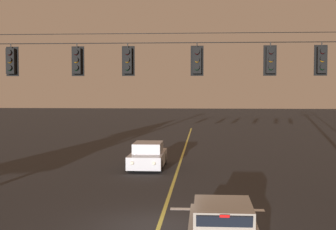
{
  "coord_description": "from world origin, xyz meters",
  "views": [
    {
      "loc": [
        1.45,
        -16.01,
        4.44
      ],
      "look_at": [
        0.0,
        4.06,
        3.34
      ],
      "focal_mm": 54.93,
      "sensor_mm": 36.0,
      "label": 1
    }
  ],
  "objects_px": {
    "traffic_light_rightmost": "(271,60)",
    "traffic_light_leftmost": "(11,61)",
    "car_waiting_near_lane": "(223,230)",
    "traffic_light_far_right": "(322,60)",
    "traffic_light_left_inner": "(77,61)",
    "traffic_light_right_inner": "(197,60)",
    "car_oncoming_lead": "(148,156)",
    "traffic_light_centre": "(128,61)"
  },
  "relations": [
    {
      "from": "traffic_light_rightmost",
      "to": "traffic_light_leftmost",
      "type": "bearing_deg",
      "value": 180.0
    },
    {
      "from": "car_waiting_near_lane",
      "to": "traffic_light_leftmost",
      "type": "bearing_deg",
      "value": 144.54
    },
    {
      "from": "car_oncoming_lead",
      "to": "traffic_light_centre",
      "type": "bearing_deg",
      "value": -88.42
    },
    {
      "from": "traffic_light_rightmost",
      "to": "traffic_light_far_right",
      "type": "distance_m",
      "value": 1.84
    },
    {
      "from": "traffic_light_centre",
      "to": "traffic_light_right_inner",
      "type": "height_order",
      "value": "same"
    },
    {
      "from": "car_waiting_near_lane",
      "to": "traffic_light_rightmost",
      "type": "bearing_deg",
      "value": 71.13
    },
    {
      "from": "traffic_light_rightmost",
      "to": "car_oncoming_lead",
      "type": "xyz_separation_m",
      "value": [
        -5.51,
        8.88,
        -4.77
      ]
    },
    {
      "from": "traffic_light_rightmost",
      "to": "car_oncoming_lead",
      "type": "height_order",
      "value": "traffic_light_rightmost"
    },
    {
      "from": "traffic_light_left_inner",
      "to": "traffic_light_far_right",
      "type": "height_order",
      "value": "same"
    },
    {
      "from": "traffic_light_right_inner",
      "to": "traffic_light_far_right",
      "type": "height_order",
      "value": "same"
    },
    {
      "from": "traffic_light_centre",
      "to": "traffic_light_rightmost",
      "type": "bearing_deg",
      "value": 0.0
    },
    {
      "from": "traffic_light_leftmost",
      "to": "car_waiting_near_lane",
      "type": "bearing_deg",
      "value": -35.46
    },
    {
      "from": "traffic_light_left_inner",
      "to": "traffic_light_far_right",
      "type": "distance_m",
      "value": 9.03
    },
    {
      "from": "traffic_light_centre",
      "to": "car_oncoming_lead",
      "type": "bearing_deg",
      "value": 91.58
    },
    {
      "from": "traffic_light_left_inner",
      "to": "traffic_light_rightmost",
      "type": "distance_m",
      "value": 7.19
    },
    {
      "from": "traffic_light_right_inner",
      "to": "car_oncoming_lead",
      "type": "xyz_separation_m",
      "value": [
        -2.83,
        8.88,
        -4.77
      ]
    },
    {
      "from": "traffic_light_right_inner",
      "to": "car_waiting_near_lane",
      "type": "height_order",
      "value": "traffic_light_right_inner"
    },
    {
      "from": "car_waiting_near_lane",
      "to": "traffic_light_left_inner",
      "type": "bearing_deg",
      "value": 133.47
    },
    {
      "from": "traffic_light_left_inner",
      "to": "car_waiting_near_lane",
      "type": "distance_m",
      "value": 9.05
    },
    {
      "from": "traffic_light_right_inner",
      "to": "traffic_light_rightmost",
      "type": "height_order",
      "value": "same"
    },
    {
      "from": "traffic_light_centre",
      "to": "traffic_light_right_inner",
      "type": "distance_m",
      "value": 2.58
    },
    {
      "from": "traffic_light_left_inner",
      "to": "traffic_light_right_inner",
      "type": "height_order",
      "value": "same"
    },
    {
      "from": "traffic_light_right_inner",
      "to": "traffic_light_leftmost",
      "type": "bearing_deg",
      "value": 180.0
    },
    {
      "from": "traffic_light_leftmost",
      "to": "traffic_light_left_inner",
      "type": "height_order",
      "value": "same"
    },
    {
      "from": "traffic_light_rightmost",
      "to": "traffic_light_left_inner",
      "type": "bearing_deg",
      "value": 180.0
    },
    {
      "from": "traffic_light_leftmost",
      "to": "car_oncoming_lead",
      "type": "distance_m",
      "value": 10.93
    },
    {
      "from": "car_waiting_near_lane",
      "to": "car_oncoming_lead",
      "type": "xyz_separation_m",
      "value": [
        -3.61,
        14.45,
        -0.0
      ]
    },
    {
      "from": "traffic_light_right_inner",
      "to": "traffic_light_rightmost",
      "type": "distance_m",
      "value": 2.68
    },
    {
      "from": "traffic_light_rightmost",
      "to": "traffic_light_far_right",
      "type": "height_order",
      "value": "same"
    },
    {
      "from": "traffic_light_far_right",
      "to": "car_oncoming_lead",
      "type": "bearing_deg",
      "value": 129.62
    },
    {
      "from": "traffic_light_centre",
      "to": "car_waiting_near_lane",
      "type": "relative_size",
      "value": 0.28
    },
    {
      "from": "traffic_light_centre",
      "to": "car_waiting_near_lane",
      "type": "xyz_separation_m",
      "value": [
        3.36,
        -5.58,
        -4.77
      ]
    },
    {
      "from": "traffic_light_rightmost",
      "to": "traffic_light_centre",
      "type": "bearing_deg",
      "value": 180.0
    },
    {
      "from": "traffic_light_far_right",
      "to": "traffic_light_rightmost",
      "type": "bearing_deg",
      "value": 180.0
    },
    {
      "from": "car_waiting_near_lane",
      "to": "traffic_light_far_right",
      "type": "bearing_deg",
      "value": 56.13
    },
    {
      "from": "traffic_light_right_inner",
      "to": "traffic_light_far_right",
      "type": "distance_m",
      "value": 4.52
    },
    {
      "from": "traffic_light_centre",
      "to": "traffic_light_rightmost",
      "type": "distance_m",
      "value": 5.27
    },
    {
      "from": "traffic_light_right_inner",
      "to": "car_waiting_near_lane",
      "type": "bearing_deg",
      "value": -82.05
    },
    {
      "from": "traffic_light_leftmost",
      "to": "traffic_light_right_inner",
      "type": "height_order",
      "value": "same"
    },
    {
      "from": "traffic_light_centre",
      "to": "traffic_light_rightmost",
      "type": "relative_size",
      "value": 1.0
    },
    {
      "from": "traffic_light_leftmost",
      "to": "traffic_light_far_right",
      "type": "xyz_separation_m",
      "value": [
        11.57,
        0.0,
        0.0
      ]
    },
    {
      "from": "traffic_light_left_inner",
      "to": "traffic_light_rightmost",
      "type": "height_order",
      "value": "same"
    }
  ]
}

